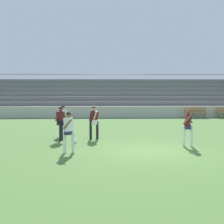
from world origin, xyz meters
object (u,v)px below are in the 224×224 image
object	(u,v)px
player_white_overlapping	(69,129)
player_dark_wide_left	(61,120)
player_dark_wide_right	(188,124)
player_dark_challenging	(94,120)
bench_far_right	(196,112)
player_white_pressing_high	(63,118)
bleacher_stand	(111,96)
soccer_ball	(74,141)

from	to	relation	value
player_white_overlapping	player_dark_wide_left	bearing A→B (deg)	103.34
player_dark_wide_right	player_dark_challenging	bearing A→B (deg)	154.05
player_dark_challenging	player_dark_wide_right	size ratio (longest dim) A/B	0.97
bench_far_right	player_white_pressing_high	size ratio (longest dim) A/B	1.08
bleacher_stand	soccer_ball	xyz separation A→B (m)	(-2.13, -15.30, -1.64)
player_dark_wide_left	player_white_overlapping	distance (m)	3.03
player_dark_challenging	bench_far_right	bearing A→B (deg)	50.83
player_dark_challenging	player_white_pressing_high	bearing A→B (deg)	145.56
player_dark_challenging	player_white_pressing_high	size ratio (longest dim) A/B	1.00
bench_far_right	player_white_overlapping	bearing A→B (deg)	-124.35
player_dark_challenging	player_white_pressing_high	world-z (taller)	player_dark_challenging
bleacher_stand	player_white_pressing_high	size ratio (longest dim) A/B	16.42
player_dark_challenging	player_dark_wide_left	size ratio (longest dim) A/B	0.98
bleacher_stand	player_dark_wide_left	world-z (taller)	bleacher_stand
player_white_overlapping	player_dark_wide_right	world-z (taller)	player_dark_wide_right
bench_far_right	player_dark_challenging	size ratio (longest dim) A/B	1.07
player_white_overlapping	player_white_pressing_high	xyz separation A→B (m)	(-0.78, 4.51, -0.01)
bleacher_stand	bench_far_right	size ratio (longest dim) A/B	15.27
player_dark_wide_right	player_white_pressing_high	xyz separation A→B (m)	(-6.02, 3.27, -0.04)
bleacher_stand	soccer_ball	distance (m)	15.53
player_white_overlapping	player_white_pressing_high	distance (m)	4.58
player_white_overlapping	player_white_pressing_high	bearing A→B (deg)	99.76
bleacher_stand	player_white_pressing_high	distance (m)	13.26
bench_far_right	player_dark_wide_left	xyz separation A→B (m)	(-9.91, -10.53, 0.48)
player_dark_challenging	player_dark_wide_right	world-z (taller)	player_dark_wide_right
soccer_ball	player_dark_wide_right	bearing A→B (deg)	-9.57
player_dark_challenging	bleacher_stand	bearing A→B (deg)	85.00
player_dark_wide_left	player_white_pressing_high	bearing A→B (deg)	92.83
player_dark_wide_right	player_white_pressing_high	distance (m)	6.85
player_white_overlapping	player_white_pressing_high	world-z (taller)	player_white_overlapping
player_dark_wide_right	soccer_ball	size ratio (longest dim) A/B	7.84
bench_far_right	player_white_overlapping	size ratio (longest dim) A/B	1.07
bleacher_stand	player_white_pressing_high	xyz separation A→B (m)	(-2.95, -12.90, -0.75)
player_dark_challenging	player_white_pressing_high	distance (m)	2.08
player_dark_wide_left	player_white_overlapping	bearing A→B (deg)	-76.66
player_dark_wide_right	soccer_ball	world-z (taller)	player_dark_wide_right
bleacher_stand	player_dark_wide_right	size ratio (longest dim) A/B	15.94
bleacher_stand	player_dark_wide_right	bearing A→B (deg)	-79.25
player_dark_wide_left	player_dark_wide_right	bearing A→B (deg)	-16.01
player_white_pressing_high	player_dark_challenging	bearing A→B (deg)	-34.44
bench_far_right	soccer_ball	xyz separation A→B (m)	(-9.17, -11.36, -0.44)
player_dark_wide_left	soccer_ball	xyz separation A→B (m)	(0.74, -0.83, -0.91)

